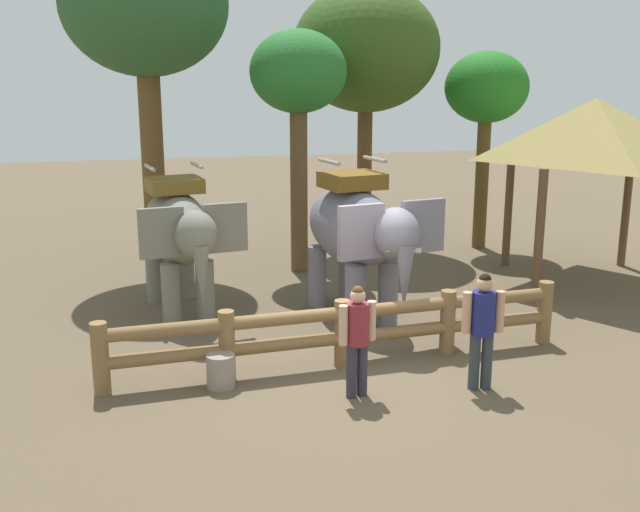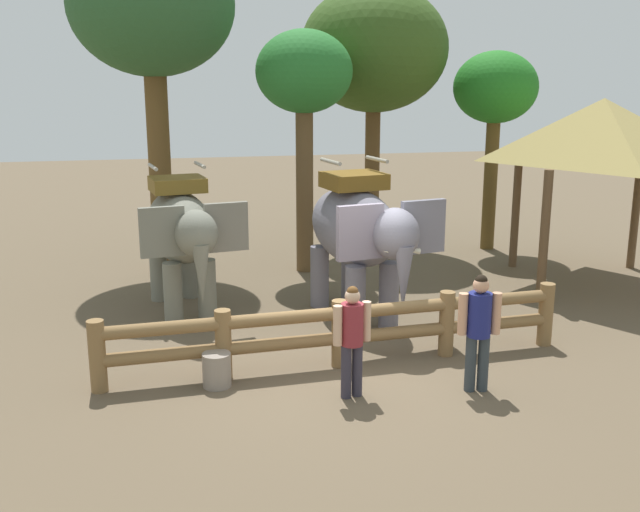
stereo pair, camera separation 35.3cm
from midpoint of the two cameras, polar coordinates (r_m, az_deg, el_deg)
ground_plane at (r=11.31m, az=2.74°, el=-8.96°), size 60.00×60.00×0.00m
log_fence at (r=11.36m, az=2.39°, el=-5.58°), size 7.32×0.64×1.05m
elephant_near_left at (r=13.85m, az=-9.83°, el=1.86°), size 1.90×3.29×2.77m
elephant_center at (r=13.25m, az=3.74°, el=1.86°), size 2.06×3.47×2.92m
tourist_woman_in_black at (r=10.22m, az=3.47°, el=-5.96°), size 0.55×0.37×1.60m
tourist_man_in_blue at (r=10.65m, az=13.01°, el=-5.14°), size 0.60×0.38×1.70m
thatched_shelter at (r=16.52m, az=21.36°, el=8.83°), size 4.45×4.45×3.89m
tree_far_left at (r=16.42m, az=-0.60°, el=13.37°), size 2.09×2.09×5.30m
tree_back_center at (r=19.14m, az=13.81°, el=12.10°), size 2.05×2.05×4.92m
tree_far_right at (r=18.83m, az=4.72°, el=15.43°), size 3.60×3.60×6.49m
tree_deep_back at (r=16.78m, az=-12.15°, el=17.97°), size 3.50×3.50×7.27m
feed_bucket at (r=10.86m, az=-6.98°, el=-8.65°), size 0.41×0.41×0.50m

